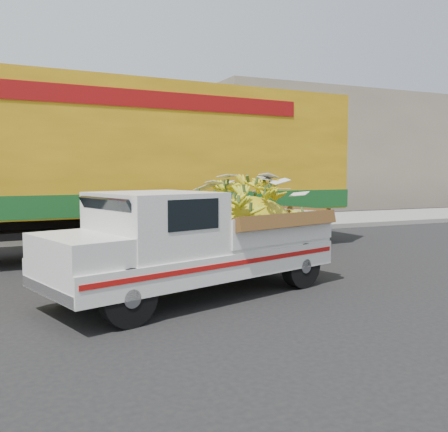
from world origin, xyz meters
name	(u,v)px	position (x,y,z in m)	size (l,w,h in m)	color
ground	(155,287)	(0.00, 0.00, 0.00)	(100.00, 100.00, 0.00)	black
curb	(94,238)	(0.00, 5.95, 0.07)	(60.00, 0.25, 0.15)	gray
sidewalk	(83,230)	(0.00, 8.05, 0.07)	(60.00, 4.00, 0.14)	gray
building_right	(327,151)	(14.00, 14.95, 3.00)	(14.00, 6.00, 6.00)	gray
pickup_truck	(213,238)	(0.73, -0.68, 0.85)	(4.80, 2.89, 1.59)	black
semi_trailer	(105,161)	(-0.11, 3.50, 2.12)	(12.04, 3.23, 3.80)	black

